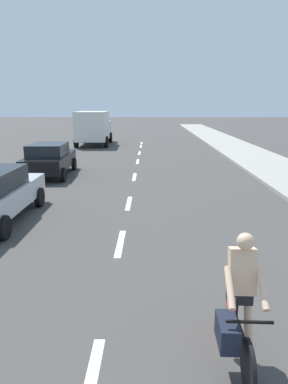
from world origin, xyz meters
name	(u,v)px	position (x,y,z in m)	size (l,w,h in m)	color
ground_plane	(136,170)	(0.00, 20.00, 0.00)	(160.00, 160.00, 0.00)	#423F3D
sidewalk_strip	(266,163)	(7.46, 22.00, 0.07)	(3.60, 80.00, 0.14)	#9E998E
lane_stripe_2	(120,243)	(0.00, 9.70, 0.00)	(0.16, 1.80, 0.01)	white
lane_stripe_3	(129,203)	(0.00, 13.43, 0.00)	(0.16, 1.80, 0.01)	white
lane_stripe_4	(134,177)	(0.00, 18.12, 0.00)	(0.16, 1.80, 0.01)	white
lane_stripe_5	(138,161)	(0.00, 22.86, 0.00)	(0.16, 1.80, 0.01)	white
lane_stripe_6	(139,153)	(0.00, 26.73, 0.00)	(0.16, 1.80, 0.01)	white
lane_stripe_7	(141,146)	(0.00, 30.85, 0.00)	(0.16, 1.80, 0.01)	white
lane_stripe_8	(142,143)	(0.00, 33.37, 0.00)	(0.16, 1.80, 0.01)	white
cyclist	(238,307)	(1.88, 5.49, 0.83)	(0.62, 1.71, 1.82)	black
parked_car_black	(49,159)	(-4.10, 18.36, 0.84)	(2.15, 4.42, 1.57)	black
delivery_truck	(94,127)	(-3.99, 31.83, 1.50)	(2.78, 6.29, 2.80)	beige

